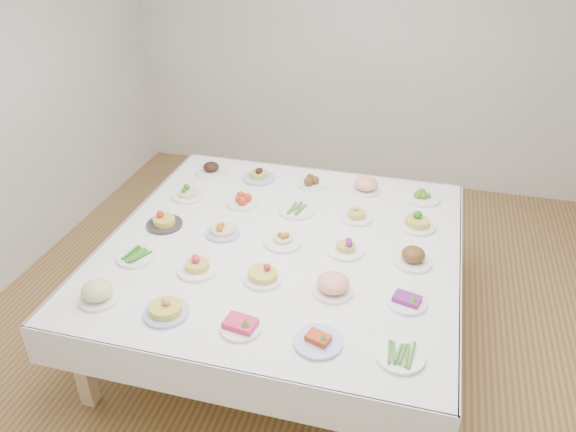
% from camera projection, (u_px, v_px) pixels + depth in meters
% --- Properties ---
extents(room_envelope, '(5.02, 5.02, 2.81)m').
position_uv_depth(room_envelope, '(314.00, 85.00, 3.36)').
color(room_envelope, olive).
rests_on(room_envelope, ground).
extents(display_table, '(2.39, 2.39, 0.75)m').
position_uv_depth(display_table, '(282.00, 251.00, 3.88)').
color(display_table, white).
rests_on(display_table, ground).
extents(dish_0, '(0.23, 0.23, 0.14)m').
position_uv_depth(dish_0, '(97.00, 291.00, 3.28)').
color(dish_0, white).
rests_on(dish_0, display_table).
extents(dish_1, '(0.26, 0.26, 0.16)m').
position_uv_depth(dish_1, '(165.00, 304.00, 3.17)').
color(dish_1, '#4C66B2').
rests_on(dish_1, display_table).
extents(dish_2, '(0.23, 0.23, 0.11)m').
position_uv_depth(dish_2, '(240.00, 322.00, 3.08)').
color(dish_2, white).
rests_on(dish_2, display_table).
extents(dish_3, '(0.26, 0.26, 0.11)m').
position_uv_depth(dish_3, '(318.00, 338.00, 2.99)').
color(dish_3, '#4C66B2').
rests_on(dish_3, display_table).
extents(dish_4, '(0.25, 0.25, 0.06)m').
position_uv_depth(dish_4, '(400.00, 355.00, 2.91)').
color(dish_4, white).
rests_on(dish_4, display_table).
extents(dish_5, '(0.25, 0.24, 0.06)m').
position_uv_depth(dish_5, '(136.00, 256.00, 3.67)').
color(dish_5, white).
rests_on(dish_5, display_table).
extents(dish_6, '(0.26, 0.26, 0.14)m').
position_uv_depth(dish_6, '(197.00, 262.00, 3.54)').
color(dish_6, white).
rests_on(dish_6, display_table).
extents(dish_7, '(0.26, 0.25, 0.15)m').
position_uv_depth(dish_7, '(263.00, 271.00, 3.45)').
color(dish_7, white).
rests_on(dish_7, display_table).
extents(dish_8, '(0.29, 0.29, 0.16)m').
position_uv_depth(dish_8, '(333.00, 282.00, 3.34)').
color(dish_8, white).
rests_on(dish_8, display_table).
extents(dish_9, '(0.23, 0.23, 0.10)m').
position_uv_depth(dish_9, '(407.00, 298.00, 3.27)').
color(dish_9, white).
rests_on(dish_9, display_table).
extents(dish_10, '(0.27, 0.25, 0.16)m').
position_uv_depth(dish_10, '(164.00, 216.00, 3.99)').
color(dish_10, '#2E2B29').
rests_on(dish_10, display_table).
extents(dish_11, '(0.24, 0.24, 0.13)m').
position_uv_depth(dish_11, '(222.00, 227.00, 3.91)').
color(dish_11, '#4C66B2').
rests_on(dish_11, display_table).
extents(dish_12, '(0.27, 0.27, 0.12)m').
position_uv_depth(dish_12, '(283.00, 237.00, 3.82)').
color(dish_12, white).
rests_on(dish_12, display_table).
extents(dish_13, '(0.24, 0.24, 0.13)m').
position_uv_depth(dish_13, '(346.00, 245.00, 3.72)').
color(dish_13, white).
rests_on(dish_13, display_table).
extents(dish_14, '(0.25, 0.25, 0.13)m').
position_uv_depth(dish_14, '(413.00, 255.00, 3.61)').
color(dish_14, white).
rests_on(dish_14, display_table).
extents(dish_15, '(0.25, 0.25, 0.14)m').
position_uv_depth(dish_15, '(188.00, 190.00, 4.36)').
color(dish_15, white).
rests_on(dish_15, display_table).
extents(dish_16, '(0.24, 0.24, 0.10)m').
position_uv_depth(dish_16, '(242.00, 199.00, 4.28)').
color(dish_16, white).
rests_on(dish_16, display_table).
extents(dish_17, '(0.26, 0.26, 0.06)m').
position_uv_depth(dish_17, '(297.00, 209.00, 4.19)').
color(dish_17, white).
rests_on(dish_17, display_table).
extents(dish_18, '(0.23, 0.23, 0.12)m').
position_uv_depth(dish_18, '(356.00, 213.00, 4.09)').
color(dish_18, white).
rests_on(dish_18, display_table).
extents(dish_19, '(0.28, 0.27, 0.16)m').
position_uv_depth(dish_19, '(418.00, 218.00, 3.98)').
color(dish_19, white).
rests_on(dish_19, display_table).
extents(dish_20, '(0.25, 0.25, 0.13)m').
position_uv_depth(dish_20, '(211.00, 167.00, 4.73)').
color(dish_20, white).
rests_on(dish_20, display_table).
extents(dish_21, '(0.26, 0.26, 0.14)m').
position_uv_depth(dish_21, '(259.00, 172.00, 4.63)').
color(dish_21, '#4C66B2').
rests_on(dish_21, display_table).
extents(dish_22, '(0.23, 0.23, 0.11)m').
position_uv_depth(dish_22, '(312.00, 180.00, 4.55)').
color(dish_22, white).
rests_on(dish_22, display_table).
extents(dish_23, '(0.25, 0.25, 0.14)m').
position_uv_depth(dish_23, '(366.00, 184.00, 4.44)').
color(dish_23, white).
rests_on(dish_23, display_table).
extents(dish_24, '(0.27, 0.27, 0.10)m').
position_uv_depth(dish_24, '(422.00, 195.00, 4.34)').
color(dish_24, white).
rests_on(dish_24, display_table).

